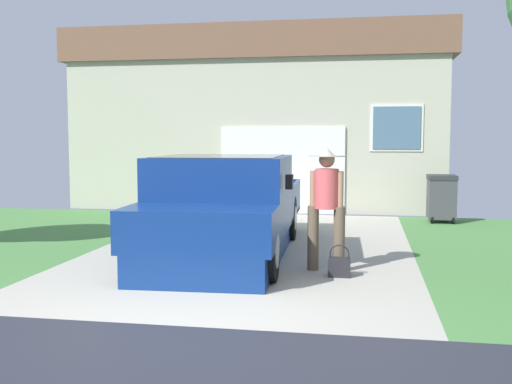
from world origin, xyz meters
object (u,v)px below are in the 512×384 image
pickup_truck (224,212)px  handbag (339,266)px  person_with_hat (326,201)px  house_with_garage (267,120)px  wheeled_trash_bin (441,197)px

pickup_truck → handbag: size_ratio=12.44×
person_with_hat → handbag: 0.93m
person_with_hat → handbag: (0.20, -0.33, -0.84)m
handbag → house_with_garage: house_with_garage is taller
house_with_garage → wheeled_trash_bin: size_ratio=9.56×
pickup_truck → wheeled_trash_bin: 6.06m
handbag → wheeled_trash_bin: (1.99, 5.75, 0.43)m
pickup_truck → handbag: 2.19m
handbag → person_with_hat: bearing=121.1°
handbag → wheeled_trash_bin: 6.10m
handbag → house_with_garage: size_ratio=0.04×
pickup_truck → person_with_hat: 1.81m
pickup_truck → person_with_hat: (1.64, -0.72, 0.27)m
handbag → house_with_garage: 10.15m
house_with_garage → person_with_hat: bearing=-75.9°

